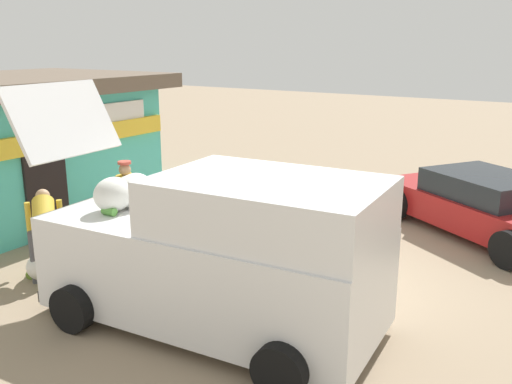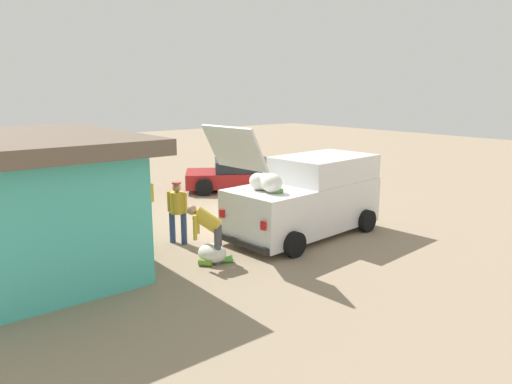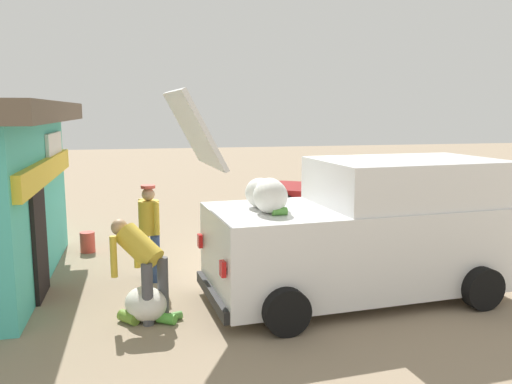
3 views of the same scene
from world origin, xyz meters
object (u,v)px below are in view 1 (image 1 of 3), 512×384
at_px(parked_sedan, 485,205).
at_px(unloaded_banana_pile, 45,266).
at_px(storefront_bar, 21,143).
at_px(delivery_van, 221,252).
at_px(customer_bending, 44,226).
at_px(paint_bucket, 156,201).
at_px(vendor_standing, 127,199).

distance_m(parked_sedan, unloaded_banana_pile, 8.06).
relative_size(storefront_bar, parked_sedan, 1.20).
height_order(delivery_van, customer_bending, delivery_van).
relative_size(unloaded_banana_pile, paint_bucket, 2.14).
relative_size(storefront_bar, customer_bending, 4.11).
height_order(parked_sedan, vendor_standing, vendor_standing).
bearing_deg(storefront_bar, delivery_van, -105.61).
bearing_deg(customer_bending, delivery_van, -87.07).
relative_size(vendor_standing, customer_bending, 1.19).
distance_m(storefront_bar, unloaded_banana_pile, 4.23).
distance_m(customer_bending, paint_bucket, 3.85).
relative_size(vendor_standing, paint_bucket, 3.93).
xyz_separation_m(storefront_bar, paint_bucket, (1.62, -2.32, -1.32)).
relative_size(delivery_van, customer_bending, 3.74).
xyz_separation_m(storefront_bar, unloaded_banana_pile, (-2.13, -3.41, -1.32)).
relative_size(parked_sedan, unloaded_banana_pile, 5.30).
relative_size(delivery_van, unloaded_banana_pile, 5.77).
distance_m(storefront_bar, customer_bending, 3.99).
distance_m(storefront_bar, delivery_van, 6.94).
distance_m(delivery_van, vendor_standing, 3.49).
bearing_deg(paint_bucket, delivery_van, -128.71).
bearing_deg(delivery_van, vendor_standing, 65.12).
bearing_deg(unloaded_banana_pile, vendor_standing, -3.31).
bearing_deg(customer_bending, storefront_bar, 58.87).
relative_size(vendor_standing, unloaded_banana_pile, 1.83).
bearing_deg(paint_bucket, vendor_standing, -149.55).
distance_m(storefront_bar, parked_sedan, 9.65).
height_order(parked_sedan, customer_bending, customer_bending).
height_order(storefront_bar, paint_bucket, storefront_bar).
distance_m(parked_sedan, vendor_standing, 6.80).
bearing_deg(delivery_van, storefront_bar, 74.39).
height_order(storefront_bar, unloaded_banana_pile, storefront_bar).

